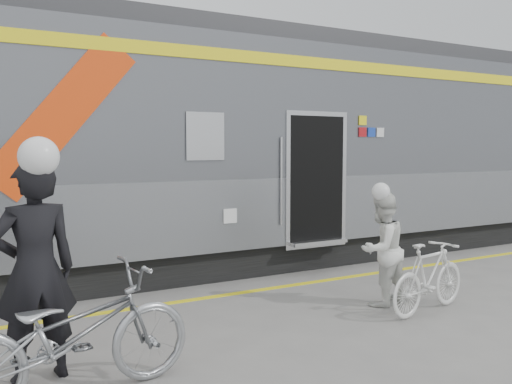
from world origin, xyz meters
TOP-DOWN VIEW (x-y plane):
  - ground at (0.00, 0.00)m, footprint 90.00×90.00m
  - train at (-0.62, 4.19)m, footprint 24.00×3.17m
  - safety_strip at (0.00, 2.15)m, footprint 24.00×0.12m
  - man at (-3.05, 0.47)m, footprint 0.77×0.55m
  - bicycle_left at (-2.85, -0.08)m, footprint 2.15×0.95m
  - woman at (1.25, 0.75)m, footprint 0.82×0.69m
  - bicycle_right at (1.55, 0.20)m, footprint 1.56×0.70m
  - helmet_man at (-3.05, 0.47)m, footprint 0.35×0.35m
  - helmet_woman at (1.25, 0.75)m, footprint 0.24×0.24m

SIDE VIEW (x-z plane):
  - ground at x=0.00m, z-range 0.00..0.00m
  - safety_strip at x=0.00m, z-range 0.00..0.01m
  - bicycle_right at x=1.55m, z-range 0.00..0.90m
  - bicycle_left at x=-2.85m, z-range 0.00..1.10m
  - woman at x=1.25m, z-range 0.00..1.49m
  - man at x=-3.05m, z-range 0.00..1.99m
  - helmet_woman at x=1.25m, z-range 1.49..1.73m
  - train at x=-0.62m, z-range 0.00..4.10m
  - helmet_man at x=-3.05m, z-range 1.99..2.34m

